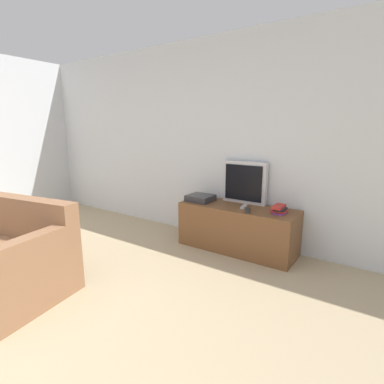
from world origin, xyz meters
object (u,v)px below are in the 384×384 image
remote_on_stand (244,206)px  set_top_box (200,198)px  television (245,182)px  remote_secondary (248,210)px  book_stack (279,209)px  tv_stand (237,228)px

remote_on_stand → set_top_box: set_top_box is taller
television → remote_secondary: 0.47m
remote_on_stand → book_stack: bearing=-2.3°
remote_secondary → set_top_box: size_ratio=0.56×
tv_stand → set_top_box: size_ratio=4.51×
tv_stand → remote_on_stand: 0.30m
television → book_stack: 0.61m
television → remote_secondary: television is taller
set_top_box → remote_on_stand: bearing=2.5°
book_stack → set_top_box: bearing=-179.5°
remote_secondary → remote_on_stand: bearing=127.2°
tv_stand → television: (-0.02, 0.21, 0.53)m
remote_on_stand → set_top_box: bearing=-177.5°
set_top_box → television: bearing=24.5°
remote_on_stand → tv_stand: bearing=-176.8°
tv_stand → remote_secondary: bearing=-36.4°
television → remote_secondary: (0.21, -0.35, -0.25)m
tv_stand → set_top_box: (-0.52, -0.02, 0.31)m
tv_stand → television: television is taller
tv_stand → book_stack: size_ratio=6.79×
tv_stand → book_stack: 0.60m
book_stack → set_top_box: (-1.03, -0.01, -0.01)m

